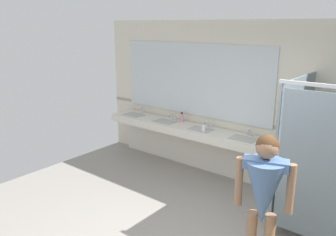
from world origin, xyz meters
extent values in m
cube|color=beige|center=(0.00, 2.55, 1.36)|extent=(7.63, 0.12, 2.72)
cube|color=#9E937F|center=(0.00, 2.49, 1.05)|extent=(7.63, 0.01, 0.06)
cube|color=silver|center=(-1.76, 2.20, 0.79)|extent=(3.25, 0.54, 0.14)
cube|color=silver|center=(-1.76, 2.43, 0.36)|extent=(3.25, 0.08, 0.72)
cube|color=#ADADA8|center=(-2.98, 2.17, 0.81)|extent=(0.42, 0.30, 0.11)
cylinder|color=silver|center=(-2.98, 2.38, 0.91)|extent=(0.04, 0.04, 0.11)
cylinder|color=silver|center=(-2.98, 2.33, 0.96)|extent=(0.03, 0.11, 0.03)
sphere|color=silver|center=(-2.91, 2.39, 0.89)|extent=(0.04, 0.04, 0.04)
cube|color=#ADADA8|center=(-2.17, 2.17, 0.81)|extent=(0.42, 0.30, 0.11)
cylinder|color=silver|center=(-2.17, 2.38, 0.91)|extent=(0.04, 0.04, 0.11)
cylinder|color=silver|center=(-2.17, 2.33, 0.96)|extent=(0.03, 0.11, 0.03)
sphere|color=silver|center=(-2.10, 2.39, 0.89)|extent=(0.04, 0.04, 0.04)
cube|color=#ADADA8|center=(-1.35, 2.17, 0.81)|extent=(0.42, 0.30, 0.11)
cylinder|color=silver|center=(-1.35, 2.38, 0.91)|extent=(0.04, 0.04, 0.11)
cylinder|color=silver|center=(-1.35, 2.33, 0.96)|extent=(0.03, 0.11, 0.03)
sphere|color=silver|center=(-1.28, 2.39, 0.89)|extent=(0.04, 0.04, 0.04)
cube|color=#ADADA8|center=(-0.54, 2.17, 0.81)|extent=(0.42, 0.30, 0.11)
cylinder|color=silver|center=(-0.54, 2.38, 0.91)|extent=(0.04, 0.04, 0.11)
cylinder|color=silver|center=(-0.54, 2.33, 0.96)|extent=(0.03, 0.11, 0.03)
sphere|color=silver|center=(-0.47, 2.39, 0.89)|extent=(0.04, 0.04, 0.04)
cube|color=silver|center=(-1.76, 2.48, 1.66)|extent=(3.15, 0.02, 1.31)
cube|color=gray|center=(0.37, 1.81, 1.05)|extent=(0.03, 1.31, 1.87)
cylinder|color=silver|center=(0.37, 1.22, 0.06)|extent=(0.05, 0.05, 0.12)
cube|color=gray|center=(0.84, 1.19, 1.05)|extent=(0.85, 0.03, 1.77)
cone|color=#4C6B99|center=(0.60, 0.31, 1.02)|extent=(0.50, 0.50, 0.69)
cube|color=#4C6B99|center=(0.60, 0.31, 1.34)|extent=(0.46, 0.29, 0.10)
cylinder|color=#8C664C|center=(0.83, 0.39, 1.11)|extent=(0.08, 0.08, 0.51)
cylinder|color=#8C664C|center=(0.36, 0.24, 1.11)|extent=(0.08, 0.08, 0.51)
sphere|color=#8C664C|center=(0.60, 0.31, 1.50)|extent=(0.22, 0.22, 0.22)
sphere|color=#472D19|center=(0.59, 0.32, 1.52)|extent=(0.22, 0.22, 0.22)
cylinder|color=#D899B2|center=(-1.91, 2.36, 0.93)|extent=(0.07, 0.07, 0.15)
cylinder|color=black|center=(-1.91, 2.36, 1.03)|extent=(0.03, 0.03, 0.04)
cylinder|color=white|center=(-1.26, 2.12, 0.91)|extent=(0.07, 0.07, 0.11)
camera|label=1|loc=(1.77, -2.68, 2.64)|focal=36.63mm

